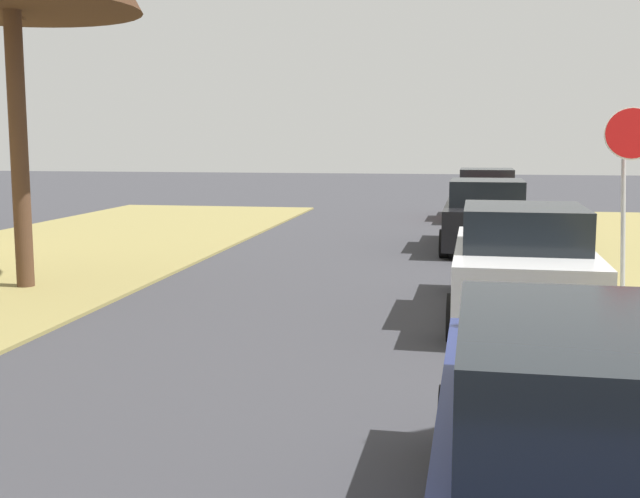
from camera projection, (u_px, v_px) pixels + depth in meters
The scene contains 5 objects.
stop_sign_far at pixel (629, 161), 11.95m from camera, with size 0.82×0.73×2.91m.
parked_sedan_navy at pixel (608, 470), 4.25m from camera, with size 2.00×4.43×1.57m.
parked_sedan_white at pixel (522, 266), 11.12m from camera, with size 2.00×4.43×1.57m.
parked_sedan_black at pixel (486, 217), 18.10m from camera, with size 2.00×4.43×1.57m.
parked_sedan_red at pixel (486, 196), 24.81m from camera, with size 2.00×4.43×1.57m.
Camera 1 is at (1.60, 2.02, 2.47)m, focal length 44.75 mm.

